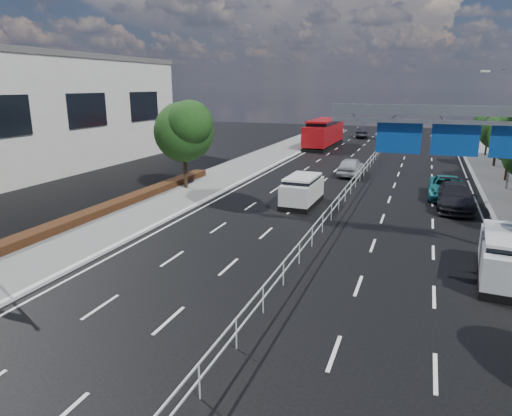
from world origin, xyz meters
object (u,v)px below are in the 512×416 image
(near_car_dark, at_px, (362,132))
(parked_car_teal, at_px, (447,188))
(white_minivan, at_px, (302,191))
(parked_car_dark, at_px, (455,197))
(red_bus, at_px, (324,133))
(near_car_silver, at_px, (351,166))
(overhead_gantry, at_px, (474,134))
(silver_minivan, at_px, (508,258))

(near_car_dark, height_order, parked_car_teal, near_car_dark)
(white_minivan, xyz_separation_m, parked_car_dark, (9.44, 2.42, -0.16))
(parked_car_teal, bearing_deg, near_car_dark, 106.52)
(red_bus, bearing_deg, white_minivan, -79.40)
(near_car_silver, bearing_deg, parked_car_dark, 133.50)
(overhead_gantry, xyz_separation_m, silver_minivan, (1.56, -2.49, -4.62))
(near_car_silver, bearing_deg, red_bus, -69.08)
(red_bus, relative_size, parked_car_dark, 2.15)
(red_bus, height_order, near_car_dark, red_bus)
(overhead_gantry, bearing_deg, near_car_dark, 102.77)
(white_minivan, xyz_separation_m, near_car_dark, (-1.79, 42.38, -0.17))
(near_car_dark, relative_size, parked_car_teal, 0.89)
(white_minivan, distance_m, parked_car_teal, 10.48)
(overhead_gantry, bearing_deg, parked_car_dark, 89.05)
(parked_car_teal, bearing_deg, red_bus, 120.15)
(red_bus, xyz_separation_m, near_car_silver, (6.36, -18.22, -1.03))
(overhead_gantry, distance_m, near_car_silver, 20.15)
(overhead_gantry, bearing_deg, silver_minivan, -57.96)
(parked_car_teal, bearing_deg, white_minivan, -149.54)
(white_minivan, bearing_deg, near_car_dark, 93.55)
(parked_car_teal, bearing_deg, overhead_gantry, -88.61)
(parked_car_teal, relative_size, parked_car_dark, 0.98)
(overhead_gantry, relative_size, parked_car_teal, 1.91)
(overhead_gantry, relative_size, near_car_dark, 2.15)
(parked_car_dark, bearing_deg, near_car_silver, 131.45)
(overhead_gantry, distance_m, white_minivan, 12.28)
(near_car_dark, distance_m, parked_car_teal, 38.66)
(near_car_dark, relative_size, silver_minivan, 0.96)
(silver_minivan, distance_m, parked_car_dark, 11.53)
(silver_minivan, xyz_separation_m, parked_car_dark, (-1.41, 11.44, -0.19))
(near_car_dark, height_order, silver_minivan, silver_minivan)
(near_car_silver, xyz_separation_m, parked_car_dark, (8.02, -8.96, 0.00))
(silver_minivan, distance_m, parked_car_teal, 14.41)
(near_car_dark, distance_m, parked_car_dark, 41.51)
(red_bus, distance_m, silver_minivan, 41.74)
(overhead_gantry, xyz_separation_m, white_minivan, (-9.29, 6.53, -4.66))
(near_car_dark, xyz_separation_m, parked_car_dark, (11.23, -39.96, 0.01))
(white_minivan, bearing_deg, parked_car_dark, 15.50)
(red_bus, xyz_separation_m, near_car_dark, (3.16, 12.78, -1.04))
(silver_minivan, bearing_deg, red_bus, 116.64)
(white_minivan, xyz_separation_m, silver_minivan, (10.85, -9.02, 0.04))
(near_car_dark, bearing_deg, parked_car_dark, 98.55)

